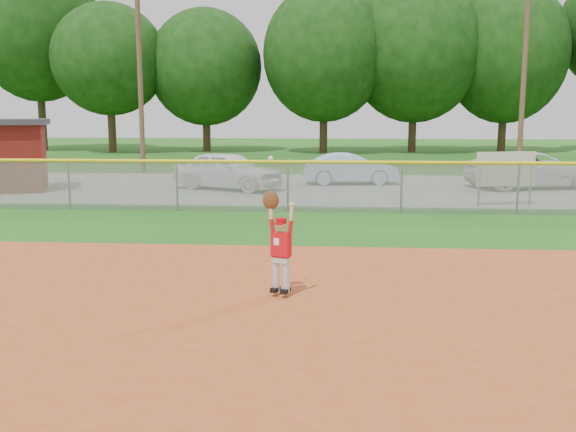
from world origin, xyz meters
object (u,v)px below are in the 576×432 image
object	(u,v)px
car_blue	(351,169)
ballplayer	(279,242)
sponsor_sign	(506,170)
car_white_a	(228,170)
car_white_b	(532,170)

from	to	relation	value
car_blue	ballplayer	xyz separation A→B (m)	(-1.50, -16.14, 0.26)
sponsor_sign	car_white_a	bearing A→B (deg)	159.44
car_white_b	sponsor_sign	size ratio (longest dim) A/B	2.66
sponsor_sign	ballplayer	size ratio (longest dim) A/B	0.87
car_white_a	car_blue	xyz separation A→B (m)	(4.66, 2.17, -0.10)
car_white_b	ballplayer	distance (m)	17.57
car_white_a	car_white_b	xyz separation A→B (m)	(11.65, 1.41, -0.02)
car_white_a	sponsor_sign	distance (m)	10.01
car_white_b	sponsor_sign	bearing A→B (deg)	139.68
car_white_b	ballplayer	bearing A→B (deg)	135.73
car_blue	car_white_b	world-z (taller)	car_white_b
sponsor_sign	ballplayer	distance (m)	12.16
car_white_b	sponsor_sign	world-z (taller)	sponsor_sign
car_blue	sponsor_sign	distance (m)	7.39
car_white_a	car_blue	distance (m)	5.14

